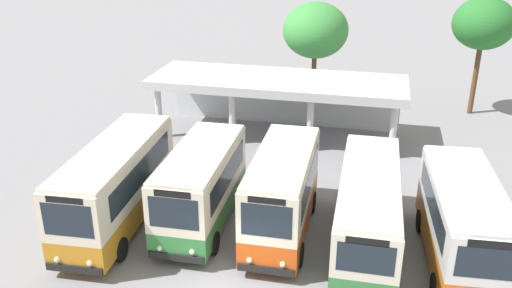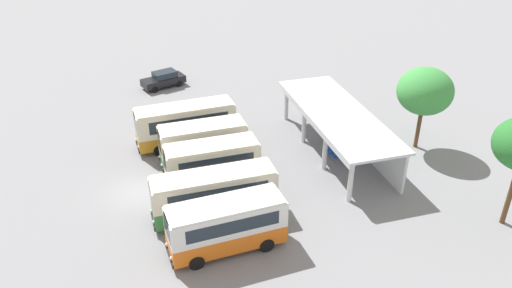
{
  "view_description": "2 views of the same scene",
  "coord_description": "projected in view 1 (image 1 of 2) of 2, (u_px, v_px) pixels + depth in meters",
  "views": [
    {
      "loc": [
        4.04,
        -13.31,
        11.75
      ],
      "look_at": [
        -0.92,
        7.79,
        2.57
      ],
      "focal_mm": 38.03,
      "sensor_mm": 36.0,
      "label": 1
    },
    {
      "loc": [
        29.76,
        -0.29,
        20.01
      ],
      "look_at": [
        -1.27,
        8.76,
        1.76
      ],
      "focal_mm": 35.04,
      "sensor_mm": 36.0,
      "label": 2
    }
  ],
  "objects": [
    {
      "name": "city_bus_nearest_orange",
      "position": [
        117.0,
        182.0,
        21.65
      ],
      "size": [
        2.64,
        8.01,
        3.44
      ],
      "color": "black",
      "rests_on": "ground"
    },
    {
      "name": "waiting_chair_end_by_column",
      "position": [
        273.0,
        130.0,
        30.72
      ],
      "size": [
        0.46,
        0.46,
        0.86
      ],
      "color": "slate",
      "rests_on": "ground"
    },
    {
      "name": "roadside_tree_behind_canopy",
      "position": [
        316.0,
        30.0,
        35.15
      ],
      "size": [
        4.26,
        4.26,
        6.66
      ],
      "color": "brown",
      "rests_on": "ground"
    },
    {
      "name": "roadside_tree_east_of_canopy",
      "position": [
        484.0,
        24.0,
        32.65
      ],
      "size": [
        3.71,
        3.71,
        7.3
      ],
      "color": "brown",
      "rests_on": "ground"
    },
    {
      "name": "waiting_chair_middle_seat",
      "position": [
        292.0,
        132.0,
        30.39
      ],
      "size": [
        0.46,
        0.46,
        0.86
      ],
      "color": "slate",
      "rests_on": "ground"
    },
    {
      "name": "waiting_chair_fourth_seat",
      "position": [
        303.0,
        132.0,
        30.38
      ],
      "size": [
        0.46,
        0.46,
        0.86
      ],
      "color": "slate",
      "rests_on": "ground"
    },
    {
      "name": "city_bus_second_in_row",
      "position": [
        201.0,
        185.0,
        21.66
      ],
      "size": [
        2.46,
        6.57,
        3.28
      ],
      "color": "black",
      "rests_on": "ground"
    },
    {
      "name": "city_bus_fourth_amber",
      "position": [
        368.0,
        211.0,
        19.78
      ],
      "size": [
        2.31,
        8.02,
        3.21
      ],
      "color": "black",
      "rests_on": "ground"
    },
    {
      "name": "waiting_chair_second_from_end",
      "position": [
        283.0,
        130.0,
        30.6
      ],
      "size": [
        0.46,
        0.46,
        0.86
      ],
      "color": "slate",
      "rests_on": "ground"
    },
    {
      "name": "terminal_canopy",
      "position": [
        279.0,
        89.0,
        30.91
      ],
      "size": [
        14.18,
        4.74,
        3.4
      ],
      "color": "silver",
      "rests_on": "ground"
    },
    {
      "name": "city_bus_fifth_blue",
      "position": [
        463.0,
        221.0,
        19.09
      ],
      "size": [
        2.71,
        7.04,
        3.26
      ],
      "color": "black",
      "rests_on": "ground"
    },
    {
      "name": "city_bus_middle_cream",
      "position": [
        282.0,
        191.0,
        20.95
      ],
      "size": [
        2.32,
        6.57,
        3.44
      ],
      "color": "black",
      "rests_on": "ground"
    }
  ]
}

